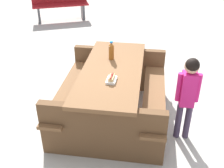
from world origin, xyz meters
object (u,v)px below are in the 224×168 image
(picnic_table, at_px, (112,89))
(hotdog_tray, at_px, (112,79))
(child_in_coat, at_px, (188,89))
(park_bench_mid, at_px, (60,3))
(soda_bottle, at_px, (111,51))

(picnic_table, height_order, hotdog_tray, hotdog_tray)
(hotdog_tray, height_order, child_in_coat, child_in_coat)
(hotdog_tray, relative_size, park_bench_mid, 0.13)
(soda_bottle, relative_size, child_in_coat, 0.23)
(soda_bottle, distance_m, park_bench_mid, 4.41)
(picnic_table, distance_m, hotdog_tray, 0.46)
(soda_bottle, bearing_deg, park_bench_mid, -160.26)
(picnic_table, xyz_separation_m, child_in_coat, (0.41, 0.88, 0.26))
(picnic_table, height_order, park_bench_mid, park_bench_mid)
(soda_bottle, distance_m, hotdog_tray, 0.61)
(picnic_table, xyz_separation_m, soda_bottle, (-0.29, -0.01, 0.42))
(child_in_coat, distance_m, park_bench_mid, 5.40)
(hotdog_tray, xyz_separation_m, park_bench_mid, (-4.74, -1.50, -0.33))
(soda_bottle, height_order, park_bench_mid, soda_bottle)
(picnic_table, height_order, soda_bottle, soda_bottle)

